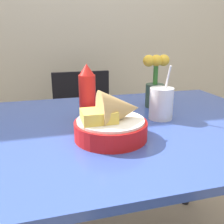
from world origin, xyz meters
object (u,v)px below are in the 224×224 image
object	(u,v)px
food_basket	(113,121)
drink_cup	(161,104)
ketchup_bottle	(87,94)
flower_vase	(155,83)
chair_far_window	(84,121)

from	to	relation	value
food_basket	drink_cup	world-z (taller)	drink_cup
drink_cup	food_basket	bearing A→B (deg)	-149.60
food_basket	ketchup_bottle	bearing A→B (deg)	104.18
drink_cup	flower_vase	size ratio (longest dim) A/B	0.90
drink_cup	flower_vase	world-z (taller)	flower_vase
chair_far_window	food_basket	distance (m)	0.98
chair_far_window	ketchup_bottle	xyz separation A→B (m)	(-0.10, -0.73, 0.36)
chair_far_window	food_basket	size ratio (longest dim) A/B	3.51
chair_far_window	drink_cup	distance (m)	0.87
chair_far_window	flower_vase	size ratio (longest dim) A/B	3.48
food_basket	drink_cup	xyz separation A→B (m)	(0.23, 0.14, 0.00)
chair_far_window	ketchup_bottle	distance (m)	0.82
drink_cup	chair_far_window	bearing A→B (deg)	103.24
chair_far_window	food_basket	bearing A→B (deg)	-92.92
food_basket	chair_far_window	bearing A→B (deg)	87.08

